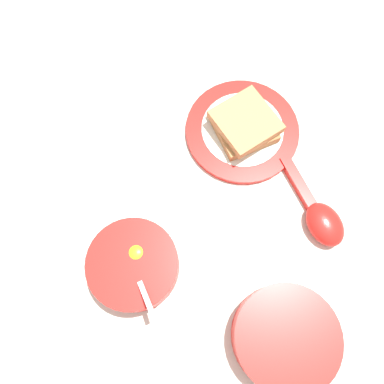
% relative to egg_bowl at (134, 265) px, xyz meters
% --- Properties ---
extents(ground_plane, '(3.00, 3.00, 0.00)m').
position_rel_egg_bowl_xyz_m(ground_plane, '(-0.20, -0.04, -0.02)').
color(ground_plane, beige).
extents(egg_bowl, '(0.13, 0.13, 0.07)m').
position_rel_egg_bowl_xyz_m(egg_bowl, '(0.00, 0.00, 0.00)').
color(egg_bowl, red).
rests_on(egg_bowl, ground_plane).
extents(toast_plate, '(0.19, 0.19, 0.01)m').
position_rel_egg_bowl_xyz_m(toast_plate, '(-0.04, -0.28, -0.02)').
color(toast_plate, red).
rests_on(toast_plate, ground_plane).
extents(toast_sandwich, '(0.13, 0.13, 0.04)m').
position_rel_egg_bowl_xyz_m(toast_sandwich, '(-0.04, -0.28, 0.01)').
color(toast_sandwich, '#9E7042').
rests_on(toast_sandwich, toast_plate).
extents(soup_spoon, '(0.15, 0.12, 0.03)m').
position_rel_egg_bowl_xyz_m(soup_spoon, '(-0.21, -0.20, -0.01)').
color(soup_spoon, red).
rests_on(soup_spoon, ground_plane).
extents(congee_bowl, '(0.14, 0.14, 0.05)m').
position_rel_egg_bowl_xyz_m(congee_bowl, '(-0.23, -0.02, 0.00)').
color(congee_bowl, red).
rests_on(congee_bowl, ground_plane).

